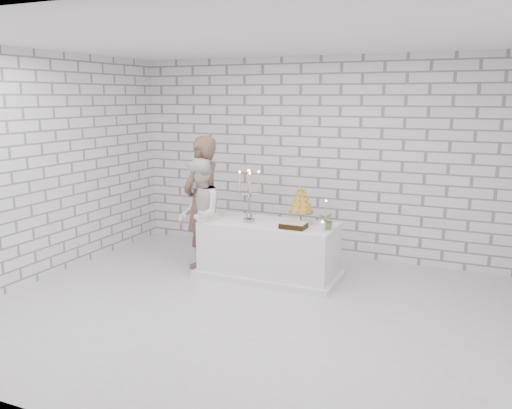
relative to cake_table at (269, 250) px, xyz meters
name	(u,v)px	position (x,y,z in m)	size (l,w,h in m)	color
ground	(251,310)	(0.27, -1.18, -0.38)	(6.00, 5.00, 0.01)	silver
ceiling	(250,38)	(0.27, -1.18, 2.62)	(6.00, 5.00, 0.01)	white
wall_back	(319,158)	(0.27, 1.32, 1.12)	(6.00, 0.01, 3.00)	white
wall_front	(96,235)	(0.27, -3.68, 1.12)	(6.00, 0.01, 3.00)	white
wall_left	(43,167)	(-2.73, -1.18, 1.12)	(0.01, 5.00, 3.00)	white
cake_table	(269,250)	(0.00, 0.00, 0.00)	(1.80, 0.80, 0.75)	white
groom	(202,202)	(-1.03, 0.02, 0.56)	(0.68, 0.45, 1.88)	#4A3428
bride	(199,215)	(-0.99, -0.15, 0.42)	(0.77, 0.60, 1.59)	white
candelabra	(249,196)	(-0.27, -0.06, 0.73)	(0.29, 0.29, 0.71)	#9697A0
croquembouche	(301,204)	(0.41, 0.13, 0.63)	(0.33, 0.33, 0.52)	#AC7D23
chocolate_cake	(293,225)	(0.40, -0.16, 0.42)	(0.32, 0.23, 0.08)	black
pillar_candle	(322,227)	(0.79, -0.17, 0.44)	(0.08, 0.08, 0.12)	white
extra_taper	(326,214)	(0.74, 0.16, 0.54)	(0.06, 0.06, 0.32)	tan
flowers	(328,220)	(0.83, -0.03, 0.49)	(0.21, 0.18, 0.23)	#4D7D3A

